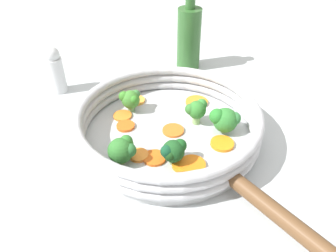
{
  "coord_description": "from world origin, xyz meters",
  "views": [
    {
      "loc": [
        -0.45,
        0.15,
        0.4
      ],
      "look_at": [
        0.0,
        0.0,
        0.03
      ],
      "focal_mm": 35.0,
      "sensor_mm": 36.0,
      "label": 1
    }
  ],
  "objects_px": {
    "carrot_slice_2": "(139,155)",
    "salt_shaker": "(55,70)",
    "carrot_slice_6": "(182,165)",
    "carrot_slice_0": "(174,131)",
    "carrot_slice_5": "(192,165)",
    "broccoli_floret_1": "(130,99)",
    "carrot_slice_4": "(136,100)",
    "broccoli_floret_2": "(224,119)",
    "carrot_slice_1": "(126,126)",
    "carrot_slice_9": "(122,116)",
    "broccoli_floret_3": "(173,151)",
    "oil_bottle": "(189,38)",
    "broccoli_floret_4": "(123,149)",
    "carrot_slice_8": "(222,144)",
    "broccoli_floret_0": "(197,109)",
    "carrot_slice_3": "(155,158)",
    "skillet": "(168,136)",
    "carrot_slice_7": "(197,102)"
  },
  "relations": [
    {
      "from": "carrot_slice_6",
      "to": "carrot_slice_8",
      "type": "height_order",
      "value": "same"
    },
    {
      "from": "carrot_slice_7",
      "to": "carrot_slice_5",
      "type": "bearing_deg",
      "value": 155.1
    },
    {
      "from": "broccoli_floret_1",
      "to": "broccoli_floret_2",
      "type": "bearing_deg",
      "value": -129.56
    },
    {
      "from": "carrot_slice_7",
      "to": "broccoli_floret_1",
      "type": "bearing_deg",
      "value": 83.15
    },
    {
      "from": "carrot_slice_8",
      "to": "broccoli_floret_0",
      "type": "distance_m",
      "value": 0.08
    },
    {
      "from": "carrot_slice_2",
      "to": "salt_shaker",
      "type": "xyz_separation_m",
      "value": [
        0.29,
        0.11,
        0.03
      ]
    },
    {
      "from": "carrot_slice_4",
      "to": "broccoli_floret_2",
      "type": "distance_m",
      "value": 0.2
    },
    {
      "from": "carrot_slice_9",
      "to": "oil_bottle",
      "type": "xyz_separation_m",
      "value": [
        0.18,
        -0.21,
        0.06
      ]
    },
    {
      "from": "carrot_slice_3",
      "to": "broccoli_floret_4",
      "type": "height_order",
      "value": "broccoli_floret_4"
    },
    {
      "from": "broccoli_floret_1",
      "to": "carrot_slice_9",
      "type": "bearing_deg",
      "value": 122.74
    },
    {
      "from": "salt_shaker",
      "to": "carrot_slice_8",
      "type": "bearing_deg",
      "value": -139.77
    },
    {
      "from": "broccoli_floret_2",
      "to": "skillet",
      "type": "bearing_deg",
      "value": 72.71
    },
    {
      "from": "broccoli_floret_3",
      "to": "salt_shaker",
      "type": "relative_size",
      "value": 0.44
    },
    {
      "from": "carrot_slice_5",
      "to": "broccoli_floret_1",
      "type": "xyz_separation_m",
      "value": [
        0.19,
        0.06,
        0.03
      ]
    },
    {
      "from": "carrot_slice_9",
      "to": "broccoli_floret_2",
      "type": "bearing_deg",
      "value": -122.56
    },
    {
      "from": "carrot_slice_4",
      "to": "carrot_slice_6",
      "type": "bearing_deg",
      "value": -173.97
    },
    {
      "from": "carrot_slice_0",
      "to": "carrot_slice_2",
      "type": "distance_m",
      "value": 0.09
    },
    {
      "from": "skillet",
      "to": "carrot_slice_9",
      "type": "bearing_deg",
      "value": 42.28
    },
    {
      "from": "carrot_slice_6",
      "to": "oil_bottle",
      "type": "relative_size",
      "value": 0.17
    },
    {
      "from": "carrot_slice_0",
      "to": "carrot_slice_2",
      "type": "relative_size",
      "value": 1.22
    },
    {
      "from": "carrot_slice_2",
      "to": "carrot_slice_4",
      "type": "distance_m",
      "value": 0.17
    },
    {
      "from": "broccoli_floret_0",
      "to": "carrot_slice_5",
      "type": "bearing_deg",
      "value": 154.59
    },
    {
      "from": "skillet",
      "to": "carrot_slice_9",
      "type": "height_order",
      "value": "carrot_slice_9"
    },
    {
      "from": "skillet",
      "to": "salt_shaker",
      "type": "xyz_separation_m",
      "value": [
        0.24,
        0.18,
        0.05
      ]
    },
    {
      "from": "broccoli_floret_1",
      "to": "broccoli_floret_2",
      "type": "distance_m",
      "value": 0.19
    },
    {
      "from": "carrot_slice_0",
      "to": "carrot_slice_8",
      "type": "xyz_separation_m",
      "value": [
        -0.06,
        -0.07,
        0.0
      ]
    },
    {
      "from": "carrot_slice_6",
      "to": "oil_bottle",
      "type": "bearing_deg",
      "value": -22.96
    },
    {
      "from": "carrot_slice_6",
      "to": "oil_bottle",
      "type": "distance_m",
      "value": 0.39
    },
    {
      "from": "skillet",
      "to": "carrot_slice_0",
      "type": "height_order",
      "value": "carrot_slice_0"
    },
    {
      "from": "carrot_slice_4",
      "to": "broccoli_floret_2",
      "type": "height_order",
      "value": "broccoli_floret_2"
    },
    {
      "from": "carrot_slice_6",
      "to": "broccoli_floret_1",
      "type": "distance_m",
      "value": 0.19
    },
    {
      "from": "carrot_slice_6",
      "to": "broccoli_floret_0",
      "type": "height_order",
      "value": "broccoli_floret_0"
    },
    {
      "from": "carrot_slice_9",
      "to": "salt_shaker",
      "type": "height_order",
      "value": "salt_shaker"
    },
    {
      "from": "carrot_slice_3",
      "to": "broccoli_floret_4",
      "type": "bearing_deg",
      "value": 78.54
    },
    {
      "from": "carrot_slice_2",
      "to": "carrot_slice_6",
      "type": "bearing_deg",
      "value": -127.13
    },
    {
      "from": "carrot_slice_3",
      "to": "salt_shaker",
      "type": "xyz_separation_m",
      "value": [
        0.3,
        0.14,
        0.04
      ]
    },
    {
      "from": "broccoli_floret_1",
      "to": "broccoli_floret_4",
      "type": "bearing_deg",
      "value": 161.61
    },
    {
      "from": "carrot_slice_8",
      "to": "broccoli_floret_1",
      "type": "relative_size",
      "value": 0.91
    },
    {
      "from": "carrot_slice_2",
      "to": "oil_bottle",
      "type": "bearing_deg",
      "value": -34.48
    },
    {
      "from": "salt_shaker",
      "to": "carrot_slice_1",
      "type": "bearing_deg",
      "value": -151.57
    },
    {
      "from": "carrot_slice_4",
      "to": "carrot_slice_7",
      "type": "distance_m",
      "value": 0.13
    },
    {
      "from": "skillet",
      "to": "carrot_slice_6",
      "type": "bearing_deg",
      "value": 175.65
    },
    {
      "from": "carrot_slice_4",
      "to": "carrot_slice_9",
      "type": "xyz_separation_m",
      "value": [
        -0.04,
        0.04,
        -0.0
      ]
    },
    {
      "from": "broccoli_floret_0",
      "to": "salt_shaker",
      "type": "height_order",
      "value": "salt_shaker"
    },
    {
      "from": "broccoli_floret_0",
      "to": "broccoli_floret_1",
      "type": "bearing_deg",
      "value": 54.18
    },
    {
      "from": "carrot_slice_8",
      "to": "carrot_slice_3",
      "type": "bearing_deg",
      "value": 88.28
    },
    {
      "from": "carrot_slice_0",
      "to": "carrot_slice_2",
      "type": "height_order",
      "value": "carrot_slice_2"
    },
    {
      "from": "broccoli_floret_2",
      "to": "broccoli_floret_1",
      "type": "bearing_deg",
      "value": 50.44
    },
    {
      "from": "carrot_slice_6",
      "to": "salt_shaker",
      "type": "relative_size",
      "value": 0.31
    },
    {
      "from": "carrot_slice_5",
      "to": "carrot_slice_0",
      "type": "bearing_deg",
      "value": -0.55
    }
  ]
}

